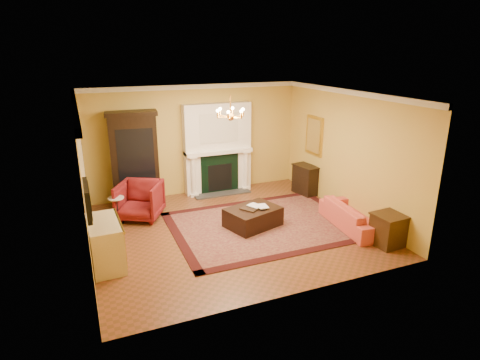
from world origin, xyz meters
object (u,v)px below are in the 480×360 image
china_cabinet (135,161)px  console_table (305,180)px  commode (105,243)px  leather_ottoman (253,217)px  wingback_armchair (140,199)px  end_table (388,231)px  pedestal_table (117,208)px  coral_sofa (353,212)px

china_cabinet → console_table: (4.47, -1.07, -0.76)m
commode → leather_ottoman: size_ratio=1.01×
wingback_armchair → console_table: 4.56m
wingback_armchair → commode: wingback_armchair is taller
end_table → console_table: (0.06, 3.36, 0.07)m
wingback_armchair → pedestal_table: 0.57m
china_cabinet → leather_ottoman: size_ratio=2.01×
commode → console_table: bearing=17.5°
end_table → pedestal_table: bearing=147.2°
coral_sofa → end_table: size_ratio=2.93×
wingback_armchair → china_cabinet: bearing=113.4°
wingback_armchair → leather_ottoman: size_ratio=0.85×
pedestal_table → china_cabinet: bearing=61.3°
wingback_armchair → pedestal_table: wingback_armchair is taller
commode → console_table: size_ratio=1.48×
china_cabinet → commode: size_ratio=1.98×
china_cabinet → wingback_armchair: bearing=-89.2°
console_table → leather_ottoman: size_ratio=0.69×
coral_sofa → leather_ottoman: (-2.09, 0.90, -0.14)m
leather_ottoman → console_table: bearing=15.3°
commode → end_table: size_ratio=1.81×
coral_sofa → leather_ottoman: size_ratio=1.64×
wingback_armchair → pedestal_table: size_ratio=1.53×
wingback_armchair → pedestal_table: bearing=-139.5°
coral_sofa → console_table: console_table is taller
wingback_armchair → commode: 2.19m
console_table → commode: bearing=-169.6°
coral_sofa → end_table: 1.01m
commode → leather_ottoman: commode is taller
pedestal_table → coral_sofa: (4.93, -2.25, -0.00)m
commode → coral_sofa: size_ratio=0.62×
coral_sofa → commode: bearing=92.1°
wingback_armchair → end_table: (4.50, -3.37, -0.17)m
commode → end_table: 5.63m
console_table → leather_ottoman: console_table is taller
wingback_armchair → coral_sofa: (4.39, -2.36, -0.12)m
china_cabinet → wingback_armchair: china_cabinet is taller
wingback_armchair → leather_ottoman: bearing=-4.0°
wingback_armchair → pedestal_table: (-0.55, -0.12, -0.12)m
leather_ottoman → end_table: bearing=-58.2°
end_table → coral_sofa: bearing=96.6°
pedestal_table → coral_sofa: coral_sofa is taller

